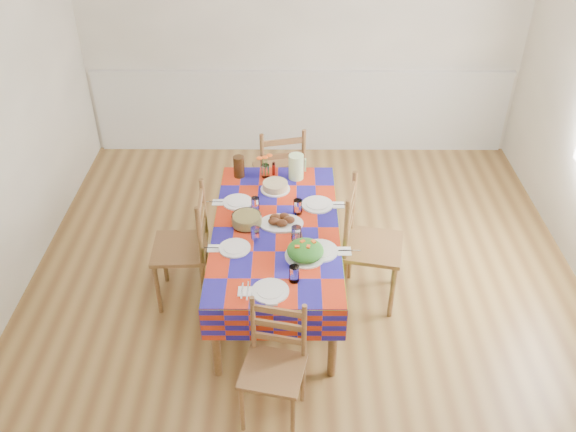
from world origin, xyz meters
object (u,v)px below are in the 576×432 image
object	(u,v)px
green_pitcher	(296,167)
chair_right	(367,245)
chair_left	(186,248)
chair_near	(274,366)
dining_table	(276,235)
chair_far	(280,174)
tea_pitcher	(239,167)
meat_platter	(281,221)

from	to	relation	value
green_pitcher	chair_right	size ratio (longest dim) A/B	0.21
chair_left	chair_near	bearing A→B (deg)	29.94
dining_table	chair_far	world-z (taller)	chair_far
dining_table	tea_pitcher	distance (m)	0.80
meat_platter	chair_near	xyz separation A→B (m)	(-0.03, -1.12, -0.28)
dining_table	meat_platter	world-z (taller)	meat_platter
meat_platter	chair_far	distance (m)	1.07
green_pitcher	chair_left	xyz separation A→B (m)	(-0.83, -0.69, -0.30)
dining_table	meat_platter	size ratio (longest dim) A/B	5.23
green_pitcher	tea_pitcher	distance (m)	0.47
chair_left	chair_right	xyz separation A→B (m)	(1.36, 0.01, 0.02)
chair_left	chair_right	distance (m)	1.36
chair_near	chair_right	bearing A→B (deg)	70.77
dining_table	meat_platter	xyz separation A→B (m)	(0.04, 0.04, 0.10)
meat_platter	tea_pitcher	xyz separation A→B (m)	(-0.36, 0.68, 0.06)
dining_table	chair_near	size ratio (longest dim) A/B	2.05
tea_pitcher	chair_right	world-z (taller)	chair_right
tea_pitcher	chair_far	size ratio (longest dim) A/B	0.19
tea_pitcher	chair_far	xyz separation A→B (m)	(0.33, 0.36, -0.29)
tea_pitcher	chair_near	world-z (taller)	tea_pitcher
chair_near	chair_far	distance (m)	2.17
tea_pitcher	meat_platter	bearing A→B (deg)	-62.38
dining_table	green_pitcher	world-z (taller)	green_pitcher
dining_table	green_pitcher	size ratio (longest dim) A/B	8.17
dining_table	chair_left	distance (m)	0.69
chair_left	meat_platter	bearing A→B (deg)	90.44
chair_left	green_pitcher	bearing A→B (deg)	127.25
tea_pitcher	chair_left	xyz separation A→B (m)	(-0.36, -0.72, -0.29)
dining_table	tea_pitcher	size ratio (longest dim) A/B	9.51
chair_right	meat_platter	bearing A→B (deg)	99.18
chair_far	chair_right	size ratio (longest dim) A/B	0.95
green_pitcher	chair_left	distance (m)	1.12
green_pitcher	chair_near	xyz separation A→B (m)	(-0.14, -1.78, -0.36)
meat_platter	tea_pitcher	bearing A→B (deg)	117.62
dining_table	chair_near	bearing A→B (deg)	-89.56
tea_pitcher	chair_near	xyz separation A→B (m)	(0.33, -1.80, -0.35)
meat_platter	chair_near	bearing A→B (deg)	-91.39
meat_platter	chair_left	bearing A→B (deg)	-177.13
meat_platter	chair_near	world-z (taller)	chair_near
chair_far	chair_left	world-z (taller)	chair_left
meat_platter	tea_pitcher	world-z (taller)	tea_pitcher
meat_platter	chair_far	size ratio (longest dim) A/B	0.34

